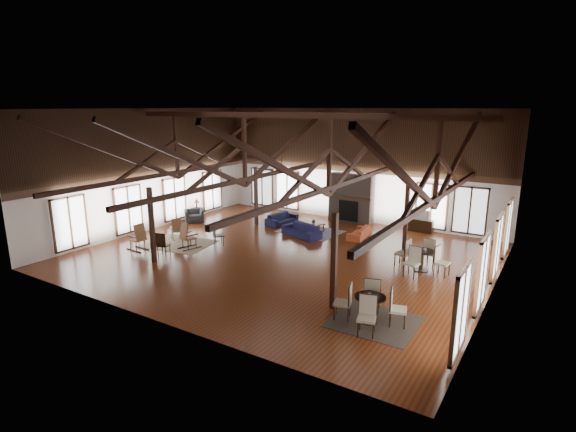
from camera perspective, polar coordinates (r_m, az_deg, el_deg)
The scene contains 31 objects.
floor at distance 18.97m, azimuth -0.43°, elevation -4.98°, with size 16.00×16.00×0.00m, color #5B2D13.
ceiling at distance 17.96m, azimuth -0.46°, elevation 13.45°, with size 16.00×14.00×0.02m, color black.
wall_back at distance 24.36m, azimuth 8.48°, elevation 6.33°, with size 16.00×0.02×6.00m, color white.
wall_front at distance 13.00m, azimuth -17.22°, elevation -0.69°, with size 16.00×0.02×6.00m, color white.
wall_left at distance 23.46m, azimuth -17.25°, elevation 5.58°, with size 0.02×14.00×6.00m, color white.
wall_right at distance 15.56m, azimuth 25.28°, elevation 0.92°, with size 0.02×14.00×6.00m, color white.
roof_truss at distance 18.08m, azimuth -0.45°, elevation 7.19°, with size 15.60×14.07×3.14m.
post_grid at distance 18.54m, azimuth -0.43°, elevation -0.52°, with size 8.16×7.16×3.05m.
fireplace at distance 24.34m, azimuth 8.02°, elevation 2.25°, with size 2.50×0.69×2.60m.
ceiling_fan at distance 17.01m, azimuth -0.83°, elevation 5.77°, with size 1.60×1.60×0.75m.
sofa_navy_front at distance 21.55m, azimuth 1.73°, elevation -1.83°, with size 2.08×0.81×0.61m, color #17163E.
sofa_navy_left at distance 23.83m, azimuth -0.79°, elevation -0.33°, with size 0.76×1.96×0.57m, color #131635.
sofa_orange at distance 21.65m, azimuth 8.99°, elevation -2.06°, with size 0.68×1.75×0.51m, color #AA4120.
coffee_table at distance 22.37m, azimuth 3.05°, elevation -0.89°, with size 1.44×1.06×0.50m.
vase at distance 22.21m, azimuth 3.26°, elevation -0.60°, with size 0.18×0.18×0.18m, color #B2B2B2.
armchair at distance 24.84m, azimuth -11.83°, elevation 0.05°, with size 1.00×0.87×0.65m, color #2D2E30.
side_table_lamp at distance 25.55m, azimuth -11.49°, elevation 0.69°, with size 0.45×0.45×1.14m.
rocking_chair_a at distance 21.66m, azimuth -13.96°, elevation -1.67°, with size 0.89×0.79×1.02m.
rocking_chair_b at distance 20.11m, azimuth -12.73°, elevation -2.54°, with size 0.72×1.03×1.21m.
rocking_chair_c at distance 20.49m, azimuth -18.44°, elevation -2.63°, with size 0.95×0.55×1.19m.
side_chair_a at distance 20.32m, azimuth -9.08°, elevation -2.12°, with size 0.60×0.60×1.02m.
side_chair_b at distance 19.33m, azimuth -15.69°, elevation -3.28°, with size 0.54×0.54×1.04m.
cafe_table_near at distance 13.40m, azimuth 10.35°, elevation -10.97°, with size 2.16×2.16×1.10m.
cafe_table_far at distance 17.81m, azimuth 16.63°, elevation -4.96°, with size 2.18×2.18×1.11m.
cup_near at distance 13.29m, azimuth 10.32°, elevation -9.82°, with size 0.11×0.11×0.09m, color #B2B2B2.
cup_far at distance 17.77m, azimuth 17.00°, elevation -4.05°, with size 0.11×0.11×0.09m, color #B2B2B2.
tv_console at distance 23.40m, azimuth 16.54°, elevation -1.16°, with size 1.19×0.44×0.59m, color black.
television at distance 23.28m, azimuth 16.59°, elevation 0.17°, with size 0.90×0.12×0.52m, color #B2B2B2.
rug_tan at distance 21.07m, azimuth -13.63°, elevation -3.43°, with size 2.88×2.27×0.01m, color tan.
rug_navy at distance 22.48m, azimuth 2.84°, elevation -1.97°, with size 2.89×2.17×0.01m, color #192046.
rug_dark at distance 13.67m, azimuth 10.96°, elevation -13.01°, with size 2.41×2.19×0.01m, color black.
Camera 1 is at (9.64, -15.15, 6.12)m, focal length 28.00 mm.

